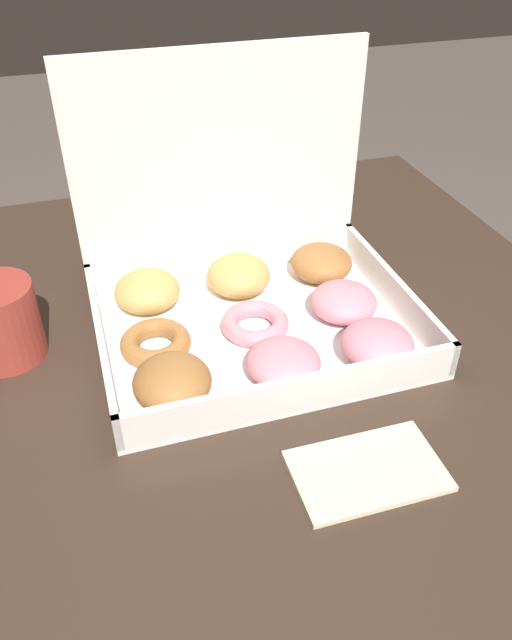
# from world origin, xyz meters

# --- Properties ---
(ground_plane) EXTENTS (8.00, 8.00, 0.00)m
(ground_plane) POSITION_xyz_m (0.00, 0.00, 0.00)
(ground_plane) COLOR #564C44
(dining_table) EXTENTS (0.94, 0.89, 0.70)m
(dining_table) POSITION_xyz_m (0.00, 0.00, 0.60)
(dining_table) COLOR #38281E
(dining_table) RESTS_ON ground_plane
(donut_box) EXTENTS (0.38, 0.30, 0.31)m
(donut_box) POSITION_xyz_m (0.03, 0.01, 0.75)
(donut_box) COLOR white
(donut_box) RESTS_ON dining_table
(coffee_mug) EXTENTS (0.09, 0.09, 0.09)m
(coffee_mug) POSITION_xyz_m (-0.26, 0.03, 0.75)
(coffee_mug) COLOR #A3382D
(coffee_mug) RESTS_ON dining_table
(paper_napkin) EXTENTS (0.15, 0.09, 0.01)m
(paper_napkin) POSITION_xyz_m (0.07, -0.26, 0.70)
(paper_napkin) COLOR beige
(paper_napkin) RESTS_ON dining_table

